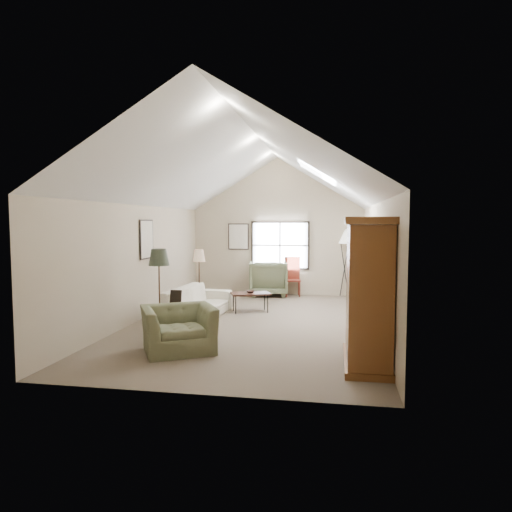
% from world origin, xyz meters
% --- Properties ---
extents(room_shell, '(5.01, 8.01, 4.00)m').
position_xyz_m(room_shell, '(0.00, 0.00, 3.21)').
color(room_shell, '#716250').
rests_on(room_shell, ground).
extents(window, '(1.72, 0.08, 1.42)m').
position_xyz_m(window, '(0.10, 3.96, 1.45)').
color(window, black).
rests_on(window, room_shell).
extents(skylight, '(0.80, 1.20, 0.52)m').
position_xyz_m(skylight, '(1.30, 0.90, 3.22)').
color(skylight, white).
rests_on(skylight, room_shell).
extents(wall_art, '(1.97, 3.71, 0.88)m').
position_xyz_m(wall_art, '(-1.88, 1.94, 1.73)').
color(wall_art, black).
rests_on(wall_art, room_shell).
extents(armoire, '(0.60, 1.50, 2.20)m').
position_xyz_m(armoire, '(2.18, -2.40, 1.10)').
color(armoire, brown).
rests_on(armoire, ground).
extents(tv_alcove, '(0.32, 1.30, 2.10)m').
position_xyz_m(tv_alcove, '(2.34, 1.60, 1.15)').
color(tv_alcove, white).
rests_on(tv_alcove, ground).
extents(media_console, '(0.34, 1.18, 0.60)m').
position_xyz_m(media_console, '(2.32, 1.60, 0.30)').
color(media_console, '#382316').
rests_on(media_console, ground).
extents(tv_panel, '(0.05, 0.90, 0.55)m').
position_xyz_m(tv_panel, '(2.32, 1.60, 0.92)').
color(tv_panel, black).
rests_on(tv_panel, media_console).
extents(sofa, '(1.11, 2.44, 0.69)m').
position_xyz_m(sofa, '(-1.32, 0.30, 0.35)').
color(sofa, '#EFE8CE').
rests_on(sofa, ground).
extents(armchair_near, '(1.49, 1.44, 0.75)m').
position_xyz_m(armchair_near, '(-0.85, -2.22, 0.37)').
color(armchair_near, '#5C5D41').
rests_on(armchair_near, ground).
extents(armchair_far, '(1.24, 1.27, 1.01)m').
position_xyz_m(armchair_far, '(-0.22, 3.70, 0.50)').
color(armchair_far, '#596144').
rests_on(armchair_far, ground).
extents(coffee_table, '(1.02, 0.79, 0.46)m').
position_xyz_m(coffee_table, '(-0.28, 1.22, 0.23)').
color(coffee_table, '#391F17').
rests_on(coffee_table, ground).
extents(bowl, '(0.28, 0.28, 0.05)m').
position_xyz_m(bowl, '(-0.28, 1.22, 0.49)').
color(bowl, '#331C15').
rests_on(bowl, coffee_table).
extents(side_table, '(0.64, 0.64, 0.60)m').
position_xyz_m(side_table, '(-1.22, -1.30, 0.30)').
color(side_table, '#3A2917').
rests_on(side_table, ground).
extents(side_chair, '(0.50, 0.50, 1.12)m').
position_xyz_m(side_chair, '(0.50, 3.70, 0.56)').
color(side_chair, maroon).
rests_on(side_chair, ground).
extents(tripod_lamp, '(0.73, 0.73, 1.96)m').
position_xyz_m(tripod_lamp, '(2.07, 3.70, 0.98)').
color(tripod_lamp, white).
rests_on(tripod_lamp, ground).
extents(dark_lamp, '(0.43, 0.43, 1.66)m').
position_xyz_m(dark_lamp, '(-1.62, -1.10, 0.83)').
color(dark_lamp, '#252B1E').
rests_on(dark_lamp, ground).
extents(tan_lamp, '(0.32, 0.32, 1.49)m').
position_xyz_m(tan_lamp, '(-1.62, 1.50, 0.74)').
color(tan_lamp, tan).
rests_on(tan_lamp, ground).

